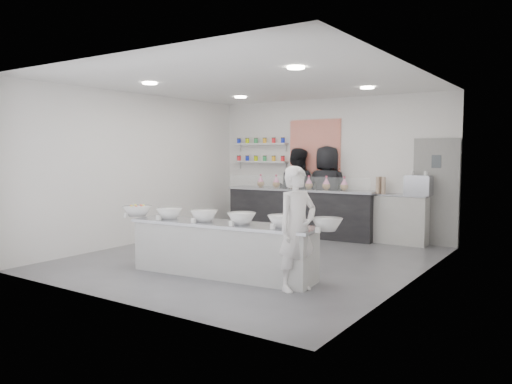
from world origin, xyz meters
TOP-DOWN VIEW (x-y plane):
  - floor at (0.00, 0.00)m, footprint 6.00×6.00m
  - ceiling at (0.00, 0.00)m, footprint 6.00×6.00m
  - back_wall at (0.00, 3.00)m, footprint 5.50×0.00m
  - left_wall at (-2.75, 0.00)m, footprint 0.00×6.00m
  - right_wall at (2.75, 0.00)m, footprint 0.00×6.00m
  - back_door at (2.30, 2.97)m, footprint 0.88×0.04m
  - pattern_panel at (-0.35, 2.98)m, footprint 1.25×0.03m
  - jar_shelf_lower at (-1.75, 2.90)m, footprint 1.45×0.22m
  - jar_shelf_upper at (-1.75, 2.90)m, footprint 1.45×0.22m
  - preserve_jars at (-1.75, 2.88)m, footprint 1.45×0.10m
  - downlight_0 at (-1.40, -1.00)m, footprint 0.24×0.24m
  - downlight_1 at (1.40, -1.00)m, footprint 0.24×0.24m
  - downlight_2 at (-1.40, 1.60)m, footprint 0.24×0.24m
  - downlight_3 at (1.40, 1.60)m, footprint 0.24×0.24m
  - prep_counter at (0.30, -1.23)m, footprint 2.97×0.98m
  - back_bar at (-0.45, 2.52)m, footprint 3.37×0.84m
  - sneeze_guard at (-0.43, 2.23)m, footprint 3.28×0.24m
  - espresso_ledge at (1.55, 2.78)m, footprint 1.34×0.43m
  - espresso_machine at (2.02, 2.78)m, footprint 0.49×0.34m
  - cup_stacks at (1.28, 2.78)m, footprint 0.24×0.24m
  - prep_bowls at (0.30, -1.23)m, footprint 3.70×0.92m
  - label_cards at (0.24, -1.76)m, footprint 3.31×0.04m
  - cookie_bags at (-0.45, 2.52)m, footprint 2.17×0.32m
  - woman_prep at (1.60, -1.30)m, footprint 0.59×0.71m
  - staff_left at (-0.68, 2.77)m, footprint 0.95×0.74m
  - staff_right at (0.06, 2.77)m, footprint 1.00×0.69m

SIDE VIEW (x-z plane):
  - floor at x=0.00m, z-range 0.00..0.00m
  - prep_counter at x=0.30m, z-range 0.00..0.80m
  - espresso_ledge at x=1.55m, z-range 0.00..0.99m
  - back_bar at x=-0.45m, z-range 0.00..1.03m
  - woman_prep at x=1.60m, z-range 0.00..1.66m
  - label_cards at x=0.24m, z-range 0.80..0.87m
  - prep_bowls at x=0.30m, z-range 0.80..0.96m
  - staff_left at x=-0.68m, z-range 0.00..1.92m
  - staff_right at x=0.06m, z-range 0.00..1.97m
  - back_door at x=2.30m, z-range 0.00..2.10m
  - cup_stacks at x=1.28m, z-range 0.99..1.33m
  - sneeze_guard at x=-0.43m, z-range 1.03..1.32m
  - cookie_bags at x=-0.45m, z-range 1.03..1.32m
  - espresso_machine at x=2.02m, z-range 0.99..1.36m
  - back_wall at x=0.00m, z-range -1.25..4.25m
  - left_wall at x=-2.75m, z-range -1.50..4.50m
  - right_wall at x=2.75m, z-range -1.50..4.50m
  - jar_shelf_lower at x=-1.75m, z-range 1.58..1.62m
  - preserve_jars at x=-1.75m, z-range 1.60..2.16m
  - pattern_panel at x=-0.35m, z-range 1.35..2.55m
  - jar_shelf_upper at x=-1.75m, z-range 2.00..2.04m
  - downlight_0 at x=-1.40m, z-range 2.97..2.99m
  - downlight_1 at x=1.40m, z-range 2.97..2.99m
  - downlight_2 at x=-1.40m, z-range 2.97..2.99m
  - downlight_3 at x=1.40m, z-range 2.97..2.99m
  - ceiling at x=0.00m, z-range 3.00..3.00m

